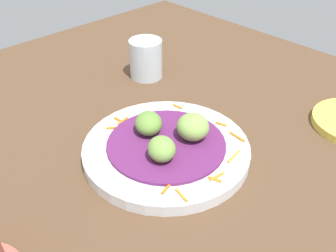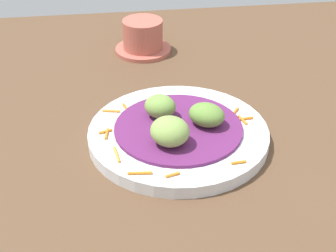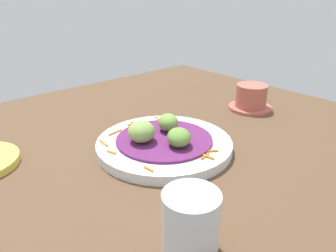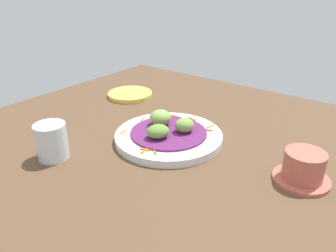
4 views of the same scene
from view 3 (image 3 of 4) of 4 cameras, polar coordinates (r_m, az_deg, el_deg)
name	(u,v)px [view 3 (image 3 of 4)]	position (r cm, az deg, el deg)	size (l,w,h in cm)	color
table_surface	(176,159)	(63.51, 1.35, -5.87)	(110.00, 110.00, 2.00)	brown
main_plate	(163,145)	(64.58, -0.90, -3.38)	(26.81, 26.81, 1.89)	silver
cabbage_bed	(163,140)	(64.05, -0.91, -2.42)	(19.03, 19.03, 0.51)	#60235B
carrot_garnish	(152,138)	(64.85, -2.87, -2.16)	(19.29, 23.52, 0.40)	orange
guac_scoop_left	(168,122)	(66.90, 0.05, 0.64)	(4.84, 4.21, 3.52)	#759E47
guac_scoop_center	(142,132)	(62.29, -4.65, -0.97)	(5.21, 5.57, 4.04)	#84A851
guac_scoop_right	(179,137)	(60.59, 1.85, -2.00)	(4.45, 5.46, 3.32)	olive
terracotta_bowl	(251,98)	(87.91, 14.33, 4.72)	(11.24, 11.24, 6.61)	#B75B4C
water_glass	(191,224)	(40.22, 3.98, -16.72)	(6.98, 6.98, 8.28)	silver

